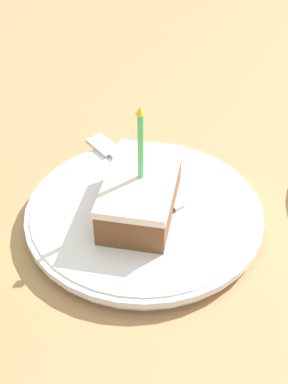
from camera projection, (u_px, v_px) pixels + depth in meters
The scene contains 4 objects.
ground_plane at pixel (152, 254), 0.58m from camera, with size 2.40×2.40×0.04m.
plate at pixel (144, 214), 0.59m from camera, with size 0.26×0.26×0.02m.
cake_slice at pixel (141, 193), 0.56m from camera, with size 0.07×0.13×0.13m.
fork at pixel (127, 165), 0.64m from camera, with size 0.14×0.13×0.00m.
Camera 1 is at (0.07, -0.40, 0.41)m, focal length 50.00 mm.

